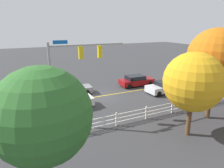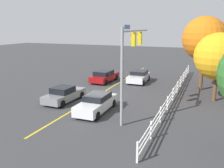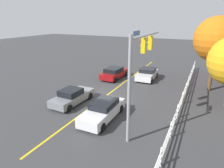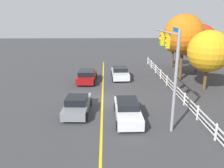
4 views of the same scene
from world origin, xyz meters
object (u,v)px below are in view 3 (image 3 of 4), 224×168
car_2 (103,110)px  car_3 (72,96)px  car_0 (114,73)px  tree_1 (223,48)px  tree_2 (217,39)px

car_2 → car_3: size_ratio=1.05×
car_0 → car_2: 10.78m
car_2 → tree_1: (-17.55, 8.40, 3.03)m
tree_2 → car_0: bearing=-88.3°
car_0 → tree_2: (-0.33, 11.12, 4.72)m
car_0 → tree_2: tree_2 is taller
car_3 → tree_1: 20.59m
tree_1 → car_3: bearing=-37.1°
car_0 → car_3: size_ratio=1.02×
tree_2 → tree_1: bearing=171.4°
car_3 → tree_2: bearing=-48.4°
car_3 → tree_2: 15.21m
car_0 → car_3: bearing=-178.1°
car_0 → tree_2: size_ratio=0.60×
car_2 → tree_2: (-10.43, 7.32, 4.72)m
car_2 → car_3: (-1.30, -3.88, -0.03)m
tree_1 → tree_2: (7.12, -1.08, 1.69)m
car_2 → car_0: bearing=-159.8°
car_0 → car_3: 8.79m
car_0 → car_3: car_0 is taller
car_3 → tree_2: size_ratio=0.59×
car_3 → car_2: bearing=-106.2°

